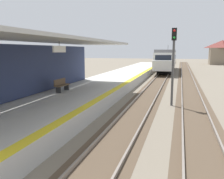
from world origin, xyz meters
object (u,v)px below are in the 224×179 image
Objects in this scene: approaching_train at (166,59)px; rail_signal_post at (173,59)px; distant_trackside_house at (222,52)px; platform_bench at (62,85)px.

rail_signal_post is at bearing -85.93° from approaching_train.
platform_bench is at bearing -108.51° from distant_trackside_house.
platform_bench is (-5.51, -29.31, -0.80)m from approaching_train.
approaching_train is 3.77× the size of rail_signal_post.
distant_trackside_house reaches higher than rail_signal_post.
platform_bench is 0.24× the size of distant_trackside_house.
distant_trackside_house is at bearing 78.45° from rail_signal_post.
rail_signal_post is 0.79× the size of distant_trackside_house.
rail_signal_post is at bearing 12.02° from platform_bench.
approaching_train reaches higher than platform_bench.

